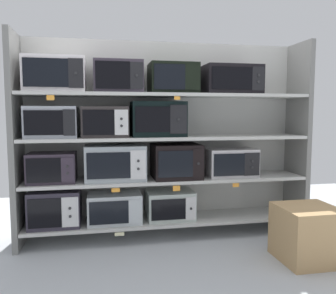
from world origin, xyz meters
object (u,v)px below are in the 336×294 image
(microwave_10, at_px, (55,75))
(microwave_13, at_px, (230,80))
(microwave_0, at_px, (55,208))
(microwave_5, at_px, (176,161))
(microwave_11, at_px, (118,77))
(shipping_carton, at_px, (307,234))
(microwave_6, at_px, (230,162))
(microwave_7, at_px, (52,122))
(microwave_9, at_px, (158,119))
(microwave_2, at_px, (170,205))
(microwave_4, at_px, (115,163))
(microwave_1, at_px, (114,207))
(microwave_8, at_px, (105,122))
(microwave_12, at_px, (173,79))
(microwave_3, at_px, (52,167))

(microwave_10, xyz_separation_m, microwave_13, (1.67, 0.00, -0.02))
(microwave_0, xyz_separation_m, microwave_5, (1.15, 0.00, 0.41))
(microwave_11, distance_m, shipping_carton, 2.16)
(microwave_6, xyz_separation_m, microwave_7, (-1.72, 0.00, 0.41))
(microwave_11, bearing_deg, microwave_9, 0.07)
(microwave_2, distance_m, microwave_4, 0.69)
(microwave_4, distance_m, microwave_11, 0.80)
(microwave_1, height_order, microwave_7, microwave_7)
(microwave_8, bearing_deg, microwave_2, 0.03)
(microwave_6, xyz_separation_m, microwave_11, (-1.12, -0.00, 0.83))
(microwave_9, distance_m, shipping_carton, 1.67)
(microwave_11, bearing_deg, microwave_10, 179.98)
(microwave_0, relative_size, microwave_13, 0.83)
(microwave_7, height_order, microwave_12, microwave_12)
(microwave_4, distance_m, microwave_13, 1.39)
(microwave_1, bearing_deg, microwave_12, -0.02)
(microwave_0, bearing_deg, microwave_9, 0.02)
(microwave_3, distance_m, microwave_9, 1.09)
(microwave_2, distance_m, microwave_6, 0.75)
(microwave_11, bearing_deg, microwave_3, 179.99)
(microwave_7, xyz_separation_m, microwave_13, (1.71, -0.00, 0.41))
(microwave_4, height_order, microwave_10, microwave_10)
(microwave_9, xyz_separation_m, microwave_11, (-0.38, -0.00, 0.39))
(microwave_0, distance_m, microwave_5, 1.23)
(microwave_0, xyz_separation_m, microwave_2, (1.09, 0.00, -0.03))
(microwave_9, bearing_deg, microwave_6, -0.02)
(microwave_13, bearing_deg, microwave_7, 180.00)
(microwave_2, height_order, microwave_13, microwave_13)
(microwave_2, relative_size, microwave_13, 0.83)
(microwave_0, bearing_deg, microwave_3, -179.53)
(microwave_10, bearing_deg, microwave_9, 0.02)
(microwave_0, bearing_deg, microwave_12, -0.00)
(microwave_7, relative_size, shipping_carton, 0.96)
(microwave_9, xyz_separation_m, microwave_13, (0.73, -0.00, 0.38))
(microwave_6, xyz_separation_m, microwave_9, (-0.74, 0.00, 0.44))
(microwave_0, xyz_separation_m, microwave_12, (1.12, -0.00, 1.21))
(microwave_6, height_order, microwave_10, microwave_10)
(microwave_0, relative_size, microwave_3, 1.08)
(microwave_3, relative_size, microwave_11, 0.96)
(microwave_4, bearing_deg, microwave_3, -179.97)
(microwave_4, bearing_deg, microwave_2, -0.00)
(microwave_10, bearing_deg, microwave_6, 0.00)
(microwave_0, distance_m, microwave_7, 0.80)
(microwave_12, relative_size, shipping_carton, 0.98)
(microwave_4, xyz_separation_m, microwave_12, (0.56, -0.00, 0.80))
(microwave_1, xyz_separation_m, microwave_2, (0.55, 0.00, -0.00))
(microwave_7, distance_m, microwave_12, 1.20)
(microwave_12, height_order, microwave_13, microwave_12)
(microwave_2, relative_size, microwave_8, 1.08)
(microwave_0, xyz_separation_m, microwave_9, (0.98, 0.00, 0.82))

